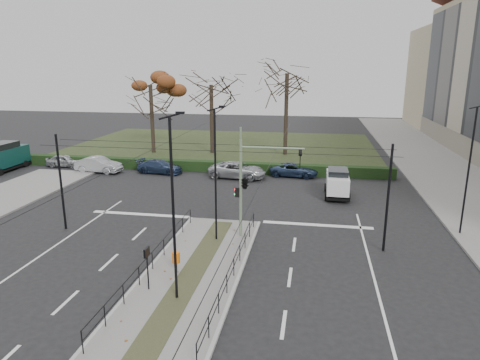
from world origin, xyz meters
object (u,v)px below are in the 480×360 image
object	(u,v)px
streetlamp_median_far	(216,174)
green_van	(2,156)
parked_car_third	(160,167)
parked_car_fourth	(237,170)
streetlamp_median_near	(174,208)
bare_tree_near	(211,90)
white_van	(337,182)
traffic_light	(246,181)
streetlamp_sidewalk	(469,169)
parked_car_first	(65,161)
parked_car_second	(99,165)
litter_bin	(176,258)
rust_tree	(150,85)
parked_car_fifth	(294,170)
info_panel	(147,257)
bare_tree_center	(287,79)

from	to	relation	value
streetlamp_median_far	green_van	xyz separation A→B (m)	(-24.58, 13.62, -2.64)
parked_car_third	parked_car_fourth	bearing A→B (deg)	-87.29
streetlamp_median_near	green_van	xyz separation A→B (m)	(-24.37, 20.32, -2.80)
parked_car_fourth	bare_tree_near	xyz separation A→B (m)	(-4.98, 10.74, 6.64)
streetlamp_median_near	white_van	bearing A→B (deg)	66.46
traffic_light	parked_car_third	xyz separation A→B (m)	(-10.76, 14.56, -2.87)
streetlamp_sidewalk	parked_car_first	distance (m)	36.43
streetlamp_sidewalk	parked_car_second	distance (m)	31.57
parked_car_fourth	white_van	bearing A→B (deg)	-110.01
litter_bin	parked_car_first	bearing A→B (deg)	132.18
parked_car_fourth	rust_tree	xyz separation A→B (m)	(-11.91, 9.87, 7.17)
parked_car_third	parked_car_fifth	world-z (taller)	parked_car_third
info_panel	bare_tree_center	distance (m)	33.27
litter_bin	parked_car_fourth	distance (m)	19.19
parked_car_second	white_van	bearing A→B (deg)	-95.25
info_panel	parked_car_third	xyz separation A→B (m)	(-7.42, 21.53, -1.07)
parked_car_first	green_van	bearing A→B (deg)	117.20
streetlamp_sidewalk	bare_tree_near	distance (m)	30.50
rust_tree	traffic_light	bearing A→B (deg)	-57.96
bare_tree_center	parked_car_fifth	distance (m)	12.72
parked_car_fifth	traffic_light	bearing A→B (deg)	177.51
parked_car_first	parked_car_second	size ratio (longest dim) A/B	0.82
white_van	bare_tree_center	world-z (taller)	bare_tree_center
streetlamp_median_near	white_van	size ratio (longest dim) A/B	2.02
streetlamp_median_near	bare_tree_center	size ratio (longest dim) A/B	0.66
litter_bin	parked_car_fifth	bearing A→B (deg)	77.28
traffic_light	parked_car_fifth	distance (m)	15.94
parked_car_first	info_panel	bearing A→B (deg)	-142.26
parked_car_first	traffic_light	bearing A→B (deg)	-126.91
litter_bin	parked_car_second	size ratio (longest dim) A/B	0.22
traffic_light	streetlamp_median_far	size ratio (longest dim) A/B	0.75
parked_car_third	parked_car_fourth	xyz separation A→B (m)	(7.66, -0.46, 0.08)
info_panel	streetlamp_median_far	size ratio (longest dim) A/B	0.26
litter_bin	parked_car_fourth	bearing A→B (deg)	91.34
streetlamp_sidewalk	parked_car_fourth	xyz separation A→B (m)	(-15.78, 11.36, -3.35)
streetlamp_median_near	white_van	xyz separation A→B (m)	(7.48, 17.17, -3.08)
streetlamp_sidewalk	parked_car_second	size ratio (longest dim) A/B	1.71
parked_car_fourth	info_panel	bearing A→B (deg)	-173.93
streetlamp_median_near	parked_car_first	distance (m)	30.30
parked_car_fourth	bare_tree_near	distance (m)	13.57
parked_car_third	parked_car_first	bearing A→B (deg)	91.13
streetlamp_median_far	parked_car_first	world-z (taller)	streetlamp_median_far
streetlamp_sidewalk	white_van	bearing A→B (deg)	135.34
streetlamp_median_far	streetlamp_sidewalk	world-z (taller)	streetlamp_sidewalk
streetlamp_median_near	bare_tree_center	bearing A→B (deg)	86.03
streetlamp_median_near	parked_car_fifth	size ratio (longest dim) A/B	1.84
streetlamp_sidewalk	info_panel	bearing A→B (deg)	-148.77
parked_car_second	white_van	distance (m)	22.72
parked_car_fourth	parked_car_fifth	xyz separation A→B (m)	(5.10, 1.44, -0.12)
traffic_light	streetlamp_median_near	size ratio (longest dim) A/B	0.72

